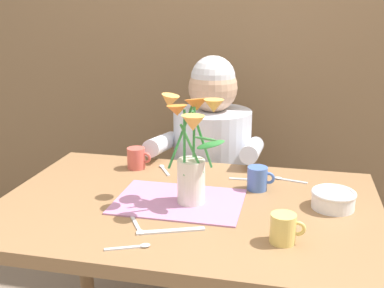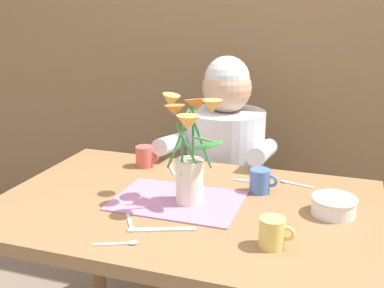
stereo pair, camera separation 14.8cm
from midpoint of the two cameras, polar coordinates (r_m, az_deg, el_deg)
wood_panel_backdrop at (r=2.39m, az=3.53°, el=14.45°), size 4.00×0.10×2.50m
dining_table at (r=1.54m, az=-3.35°, el=-10.49°), size 1.20×0.80×0.74m
seated_person at (r=2.12m, az=0.39°, el=-4.88°), size 0.45×0.47×1.14m
striped_placemat at (r=1.51m, az=-4.40°, el=-6.95°), size 0.40×0.28×0.00m
flower_vase at (r=1.43m, az=-2.98°, el=-0.88°), size 0.22×0.23×0.34m
ceramic_bowl at (r=1.49m, az=14.05°, el=-6.53°), size 0.14×0.14×0.06m
dinner_knife at (r=1.32m, az=-5.77°, el=-10.51°), size 0.18×0.09×0.00m
ceramic_mug at (r=1.59m, az=5.35°, el=-4.22°), size 0.09×0.07×0.08m
tea_cup at (r=1.26m, az=7.72°, el=-10.18°), size 0.09×0.07×0.08m
coffee_cup at (r=1.80m, az=-9.07°, el=-1.74°), size 0.09×0.07×0.08m
spoon_0 at (r=1.68m, az=4.70°, el=-4.35°), size 0.12×0.02×0.01m
spoon_1 at (r=1.35m, az=-9.72°, el=-10.08°), size 0.08×0.11×0.01m
spoon_2 at (r=1.70m, az=8.81°, el=-4.30°), size 0.12×0.04×0.01m
spoon_3 at (r=1.79m, az=-5.85°, el=-3.01°), size 0.07×0.11×0.01m
spoon_4 at (r=1.26m, az=-10.36°, el=-12.21°), size 0.12×0.06×0.01m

